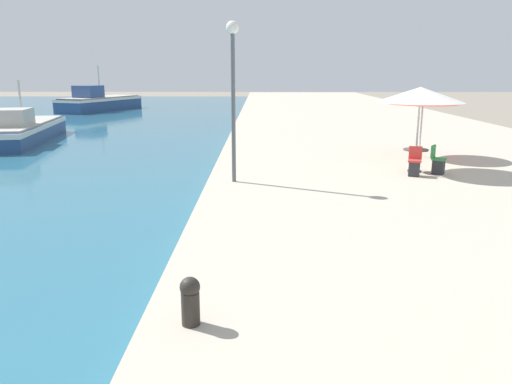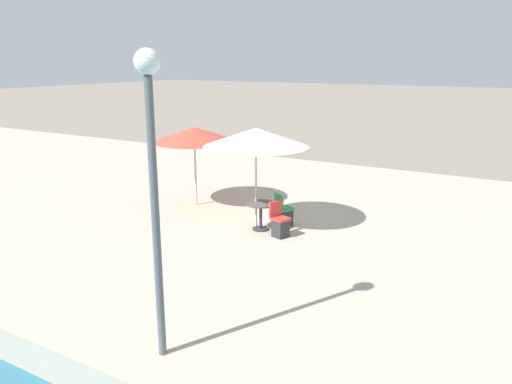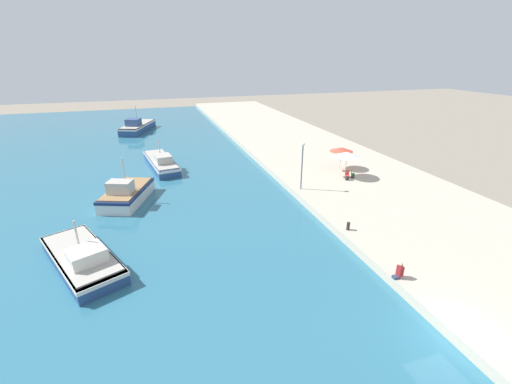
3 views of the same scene
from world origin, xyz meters
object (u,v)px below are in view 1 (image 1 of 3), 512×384
object	(u,v)px
cafe_umbrella_white	(423,98)
cafe_chair_right	(438,164)
fishing_boat_distant	(99,102)
cafe_chair_left	(414,166)
cafe_table	(415,155)
mooring_bollard	(190,300)
fishing_boat_far	(23,130)
lamppost	(233,75)
cafe_umbrella_pink	(420,95)

from	to	relation	value
cafe_umbrella_white	cafe_chair_right	size ratio (longest dim) A/B	2.84
fishing_boat_distant	cafe_chair_left	bearing A→B (deg)	-38.20
cafe_table	fishing_boat_distant	bearing A→B (deg)	121.91
cafe_chair_left	cafe_chair_right	xyz separation A→B (m)	(0.83, 0.30, 0.00)
mooring_bollard	fishing_boat_far	bearing A→B (deg)	119.59
cafe_chair_right	lamppost	distance (m)	7.11
cafe_umbrella_white	mooring_bollard	world-z (taller)	cafe_umbrella_white
cafe_umbrella_pink	lamppost	size ratio (longest dim) A/B	0.61
cafe_umbrella_white	mooring_bollard	size ratio (longest dim) A/B	3.95
cafe_umbrella_white	cafe_table	distance (m)	3.52
cafe_table	cafe_chair_right	bearing A→B (deg)	-32.23
lamppost	cafe_chair_right	bearing A→B (deg)	10.38
fishing_boat_far	cafe_chair_left	xyz separation A→B (m)	(17.95, -12.05, 0.28)
cafe_table	cafe_chair_left	xyz separation A→B (m)	(-0.22, -0.69, -0.21)
mooring_bollard	cafe_chair_right	bearing A→B (deg)	56.17
cafe_chair_right	lamppost	bearing A→B (deg)	-47.39
fishing_boat_far	cafe_chair_right	bearing A→B (deg)	-40.90
fishing_boat_distant	cafe_table	distance (m)	39.59
mooring_bollard	cafe_umbrella_pink	bearing A→B (deg)	59.85
fishing_boat_far	mooring_bollard	world-z (taller)	fishing_boat_far
fishing_boat_distant	cafe_umbrella_white	xyz separation A→B (m)	(21.97, -30.69, 1.99)
fishing_boat_far	cafe_umbrella_pink	xyz separation A→B (m)	(18.24, -11.17, 2.42)
fishing_boat_far	mooring_bollard	distance (m)	24.76
fishing_boat_far	cafe_umbrella_white	xyz separation A→B (m)	(19.22, -8.45, 2.17)
cafe_chair_left	cafe_umbrella_white	bearing A→B (deg)	-91.60
mooring_bollard	lamppost	xyz separation A→B (m)	(0.12, 8.61, 2.74)
cafe_umbrella_white	cafe_table	xyz separation A→B (m)	(-1.05, -2.91, -1.68)
cafe_umbrella_pink	fishing_boat_distant	bearing A→B (deg)	122.14
cafe_umbrella_white	cafe_chair_right	xyz separation A→B (m)	(-0.44, -3.30, -1.89)
cafe_umbrella_pink	cafe_chair_left	bearing A→B (deg)	-108.50
fishing_boat_far	cafe_table	world-z (taller)	fishing_boat_far
cafe_table	mooring_bollard	size ratio (longest dim) A/B	1.22
cafe_umbrella_pink	cafe_table	world-z (taller)	cafe_umbrella_pink
cafe_umbrella_pink	lamppost	distance (m)	6.18
cafe_chair_right	lamppost	xyz separation A→B (m)	(-6.44, -1.18, 2.77)
fishing_boat_far	fishing_boat_distant	world-z (taller)	fishing_boat_distant
cafe_umbrella_white	mooring_bollard	distance (m)	14.95
cafe_chair_left	cafe_chair_right	size ratio (longest dim) A/B	1.00
fishing_boat_far	cafe_chair_left	distance (m)	21.62
mooring_bollard	lamppost	world-z (taller)	lamppost
fishing_boat_distant	cafe_umbrella_white	world-z (taller)	fishing_boat_distant
cafe_chair_right	mooring_bollard	xyz separation A→B (m)	(-6.56, -9.79, 0.02)
mooring_bollard	lamppost	distance (m)	9.03
fishing_boat_far	cafe_umbrella_white	world-z (taller)	fishing_boat_far
fishing_boat_distant	mooring_bollard	xyz separation A→B (m)	(14.98, -43.77, 0.12)
cafe_chair_right	cafe_chair_left	bearing A→B (deg)	-37.81
cafe_table	cafe_umbrella_white	bearing A→B (deg)	70.18
cafe_chair_left	cafe_chair_right	distance (m)	0.89
fishing_boat_distant	cafe_chair_right	xyz separation A→B (m)	(21.53, -33.99, 0.09)
cafe_chair_left	mooring_bollard	xyz separation A→B (m)	(-5.72, -9.48, 0.02)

